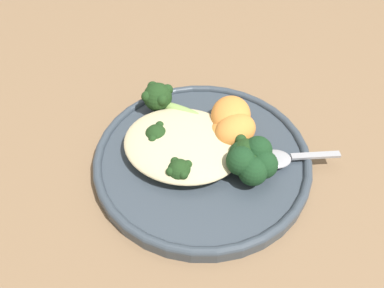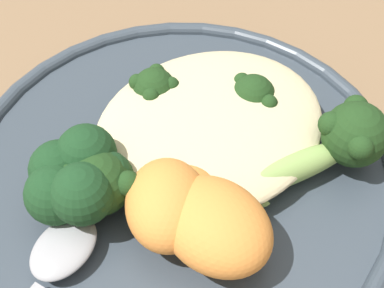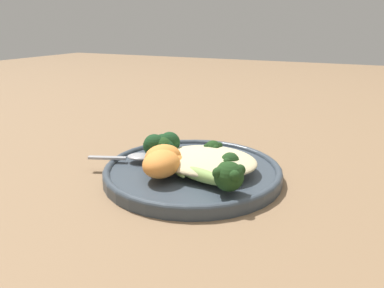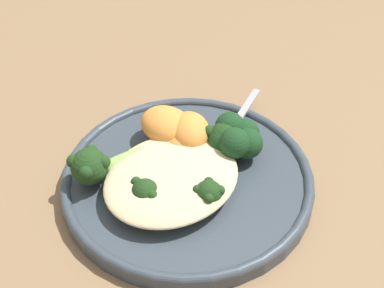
{
  "view_description": "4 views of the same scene",
  "coord_description": "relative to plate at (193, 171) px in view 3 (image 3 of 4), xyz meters",
  "views": [
    {
      "loc": [
        0.07,
        -0.33,
        0.39
      ],
      "look_at": [
        -0.02,
        -0.03,
        0.05
      ],
      "focal_mm": 35.0,
      "sensor_mm": 36.0,
      "label": 1
    },
    {
      "loc": [
        0.11,
        0.16,
        0.29
      ],
      "look_at": [
        -0.01,
        0.0,
        0.06
      ],
      "focal_mm": 50.0,
      "sensor_mm": 36.0,
      "label": 2
    },
    {
      "loc": [
        -0.26,
        0.5,
        0.24
      ],
      "look_at": [
        -0.02,
        -0.01,
        0.06
      ],
      "focal_mm": 35.0,
      "sensor_mm": 36.0,
      "label": 3
    },
    {
      "loc": [
        -0.31,
        -0.33,
        0.45
      ],
      "look_at": [
        0.0,
        -0.0,
        0.05
      ],
      "focal_mm": 50.0,
      "sensor_mm": 36.0,
      "label": 4
    }
  ],
  "objects": [
    {
      "name": "broccoli_stalk_0",
      "position": [
        -0.07,
        0.06,
        0.03
      ],
      "size": [
        0.12,
        0.06,
        0.04
      ],
      "rotation": [
        0.0,
        0.0,
        2.89
      ],
      "color": "#8EB25B",
      "rests_on": "plate"
    },
    {
      "name": "plate",
      "position": [
        0.0,
        0.0,
        0.0
      ],
      "size": [
        0.29,
        0.29,
        0.02
      ],
      "color": "#38424C",
      "rests_on": "ground_plane"
    },
    {
      "name": "spoon",
      "position": [
        0.1,
        0.02,
        0.01
      ],
      "size": [
        0.11,
        0.06,
        0.01
      ],
      "rotation": [
        0.0,
        0.0,
        0.37
      ],
      "color": "#A3A3A8",
      "rests_on": "plate"
    },
    {
      "name": "sweet_potato_chunk_0",
      "position": [
        0.04,
        0.03,
        0.03
      ],
      "size": [
        0.07,
        0.08,
        0.04
      ],
      "primitive_type": "ellipsoid",
      "rotation": [
        0.0,
        0.0,
        4.12
      ],
      "color": "orange",
      "rests_on": "plate"
    },
    {
      "name": "broccoli_stalk_2",
      "position": [
        -0.01,
        -0.02,
        0.02
      ],
      "size": [
        0.05,
        0.12,
        0.03
      ],
      "rotation": [
        0.0,
        0.0,
        4.47
      ],
      "color": "#8EB25B",
      "rests_on": "plate"
    },
    {
      "name": "sweet_potato_chunk_2",
      "position": [
        0.02,
        0.06,
        0.03
      ],
      "size": [
        0.06,
        0.07,
        0.04
      ],
      "primitive_type": "ellipsoid",
      "rotation": [
        0.0,
        0.0,
        4.85
      ],
      "color": "orange",
      "rests_on": "plate"
    },
    {
      "name": "kale_tuft",
      "position": [
        0.07,
        -0.01,
        0.03
      ],
      "size": [
        0.06,
        0.06,
        0.04
      ],
      "color": "#193D1E",
      "rests_on": "plate"
    },
    {
      "name": "quinoa_mound",
      "position": [
        -0.03,
        -0.0,
        0.02
      ],
      "size": [
        0.16,
        0.13,
        0.02
      ],
      "primitive_type": "ellipsoid",
      "color": "beige",
      "rests_on": "plate"
    },
    {
      "name": "ground_plane",
      "position": [
        0.01,
        0.01,
        -0.01
      ],
      "size": [
        4.0,
        4.0,
        0.0
      ],
      "primitive_type": "plane",
      "color": "#846647"
    },
    {
      "name": "broccoli_stalk_1",
      "position": [
        -0.05,
        0.01,
        0.02
      ],
      "size": [
        0.1,
        0.07,
        0.03
      ],
      "rotation": [
        0.0,
        0.0,
        3.7
      ],
      "color": "#8EB25B",
      "rests_on": "plate"
    },
    {
      "name": "broccoli_stalk_3",
      "position": [
        0.05,
        0.0,
        0.03
      ],
      "size": [
        0.1,
        0.09,
        0.04
      ],
      "rotation": [
        0.0,
        0.0,
        5.56
      ],
      "color": "#8EB25B",
      "rests_on": "plate"
    },
    {
      "name": "sweet_potato_chunk_1",
      "position": [
        0.03,
        0.04,
        0.02
      ],
      "size": [
        0.07,
        0.07,
        0.03
      ],
      "primitive_type": "ellipsoid",
      "rotation": [
        0.0,
        0.0,
        0.47
      ],
      "color": "orange",
      "rests_on": "plate"
    }
  ]
}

